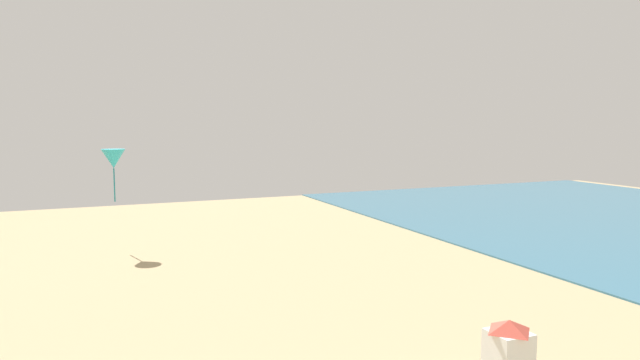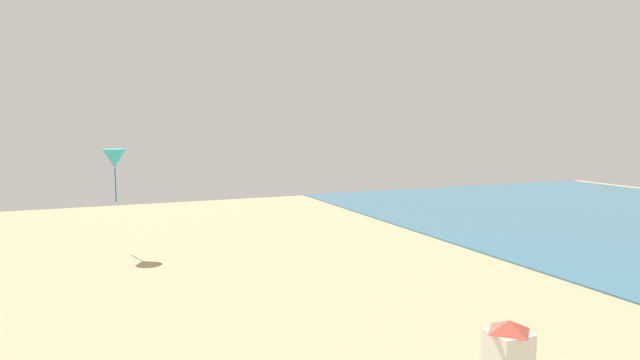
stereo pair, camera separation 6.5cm
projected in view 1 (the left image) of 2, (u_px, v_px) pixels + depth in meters
lifeguard_stand at (509, 343)px, 16.74m from camera, size 1.10×1.10×2.55m
kite_cyan_delta at (113, 159)px, 37.12m from camera, size 1.52×1.52×3.46m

